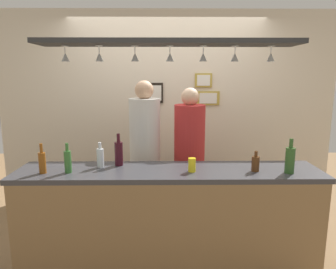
{
  "coord_description": "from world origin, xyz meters",
  "views": [
    {
      "loc": [
        -0.04,
        -2.98,
        1.78
      ],
      "look_at": [
        0.0,
        0.1,
        1.19
      ],
      "focal_mm": 32.96,
      "sensor_mm": 36.0,
      "label": 1
    }
  ],
  "objects_px": {
    "picture_frame_crest": "(156,93)",
    "bottle_champagne_green": "(290,160)",
    "person_left_white_patterned_shirt": "(145,143)",
    "picture_frame_lower_pair": "(208,98)",
    "bottle_soda_clear": "(100,157)",
    "person_middle_red_shirt": "(189,147)",
    "drink_can": "(192,165)",
    "bottle_beer_green_import": "(68,161)",
    "bottle_wine_dark_red": "(119,153)",
    "bottle_beer_brown_stubby": "(255,163)",
    "bottle_beer_amber_tall": "(42,162)",
    "picture_frame_upper_small": "(203,80)"
  },
  "relations": [
    {
      "from": "bottle_beer_brown_stubby",
      "to": "bottle_soda_clear",
      "type": "height_order",
      "value": "bottle_soda_clear"
    },
    {
      "from": "bottle_soda_clear",
      "to": "person_middle_red_shirt",
      "type": "bearing_deg",
      "value": 36.34
    },
    {
      "from": "person_left_white_patterned_shirt",
      "to": "bottle_beer_amber_tall",
      "type": "xyz_separation_m",
      "value": [
        -0.82,
        -0.81,
        0.01
      ]
    },
    {
      "from": "bottle_beer_amber_tall",
      "to": "drink_can",
      "type": "distance_m",
      "value": 1.28
    },
    {
      "from": "bottle_soda_clear",
      "to": "bottle_beer_brown_stubby",
      "type": "bearing_deg",
      "value": -5.62
    },
    {
      "from": "drink_can",
      "to": "picture_frame_lower_pair",
      "type": "height_order",
      "value": "picture_frame_lower_pair"
    },
    {
      "from": "bottle_soda_clear",
      "to": "picture_frame_upper_small",
      "type": "bearing_deg",
      "value": 50.6
    },
    {
      "from": "bottle_soda_clear",
      "to": "picture_frame_lower_pair",
      "type": "relative_size",
      "value": 0.77
    },
    {
      "from": "bottle_wine_dark_red",
      "to": "person_left_white_patterned_shirt",
      "type": "bearing_deg",
      "value": 70.26
    },
    {
      "from": "bottle_champagne_green",
      "to": "picture_frame_upper_small",
      "type": "relative_size",
      "value": 1.36
    },
    {
      "from": "drink_can",
      "to": "picture_frame_lower_pair",
      "type": "xyz_separation_m",
      "value": [
        0.33,
        1.47,
        0.47
      ]
    },
    {
      "from": "bottle_beer_green_import",
      "to": "picture_frame_upper_small",
      "type": "height_order",
      "value": "picture_frame_upper_small"
    },
    {
      "from": "bottle_beer_brown_stubby",
      "to": "picture_frame_lower_pair",
      "type": "xyz_separation_m",
      "value": [
        -0.22,
        1.46,
        0.46
      ]
    },
    {
      "from": "bottle_soda_clear",
      "to": "bottle_beer_amber_tall",
      "type": "bearing_deg",
      "value": -159.38
    },
    {
      "from": "person_left_white_patterned_shirt",
      "to": "bottle_beer_brown_stubby",
      "type": "xyz_separation_m",
      "value": [
        1.01,
        -0.77,
        -0.02
      ]
    },
    {
      "from": "bottle_beer_amber_tall",
      "to": "picture_frame_lower_pair",
      "type": "xyz_separation_m",
      "value": [
        1.61,
        1.5,
        0.43
      ]
    },
    {
      "from": "person_middle_red_shirt",
      "to": "picture_frame_crest",
      "type": "xyz_separation_m",
      "value": [
        -0.39,
        0.69,
        0.56
      ]
    },
    {
      "from": "drink_can",
      "to": "bottle_champagne_green",
      "type": "bearing_deg",
      "value": -3.09
    },
    {
      "from": "bottle_champagne_green",
      "to": "picture_frame_lower_pair",
      "type": "relative_size",
      "value": 1.0
    },
    {
      "from": "person_middle_red_shirt",
      "to": "bottle_soda_clear",
      "type": "height_order",
      "value": "person_middle_red_shirt"
    },
    {
      "from": "person_left_white_patterned_shirt",
      "to": "picture_frame_lower_pair",
      "type": "height_order",
      "value": "person_left_white_patterned_shirt"
    },
    {
      "from": "bottle_champagne_green",
      "to": "picture_frame_lower_pair",
      "type": "bearing_deg",
      "value": 108.13
    },
    {
      "from": "picture_frame_lower_pair",
      "to": "drink_can",
      "type": "bearing_deg",
      "value": -102.79
    },
    {
      "from": "bottle_beer_green_import",
      "to": "drink_can",
      "type": "distance_m",
      "value": 1.07
    },
    {
      "from": "picture_frame_crest",
      "to": "bottle_champagne_green",
      "type": "bearing_deg",
      "value": -52.23
    },
    {
      "from": "bottle_champagne_green",
      "to": "picture_frame_lower_pair",
      "type": "distance_m",
      "value": 1.65
    },
    {
      "from": "picture_frame_upper_small",
      "to": "picture_frame_crest",
      "type": "height_order",
      "value": "picture_frame_upper_small"
    },
    {
      "from": "bottle_wine_dark_red",
      "to": "bottle_soda_clear",
      "type": "xyz_separation_m",
      "value": [
        -0.16,
        -0.06,
        -0.03
      ]
    },
    {
      "from": "person_middle_red_shirt",
      "to": "bottle_wine_dark_red",
      "type": "bearing_deg",
      "value": -140.66
    },
    {
      "from": "picture_frame_upper_small",
      "to": "bottle_beer_amber_tall",
      "type": "bearing_deg",
      "value": -135.92
    },
    {
      "from": "bottle_champagne_green",
      "to": "picture_frame_upper_small",
      "type": "bearing_deg",
      "value": 110.32
    },
    {
      "from": "bottle_wine_dark_red",
      "to": "picture_frame_crest",
      "type": "height_order",
      "value": "picture_frame_crest"
    },
    {
      "from": "person_middle_red_shirt",
      "to": "bottle_beer_green_import",
      "type": "height_order",
      "value": "person_middle_red_shirt"
    },
    {
      "from": "bottle_soda_clear",
      "to": "picture_frame_crest",
      "type": "xyz_separation_m",
      "value": [
        0.48,
        1.33,
        0.51
      ]
    },
    {
      "from": "bottle_soda_clear",
      "to": "drink_can",
      "type": "distance_m",
      "value": 0.83
    },
    {
      "from": "person_middle_red_shirt",
      "to": "picture_frame_crest",
      "type": "distance_m",
      "value": 0.97
    },
    {
      "from": "person_middle_red_shirt",
      "to": "drink_can",
      "type": "bearing_deg",
      "value": -93.04
    },
    {
      "from": "person_left_white_patterned_shirt",
      "to": "drink_can",
      "type": "xyz_separation_m",
      "value": [
        0.45,
        -0.78,
        -0.03
      ]
    },
    {
      "from": "bottle_champagne_green",
      "to": "picture_frame_crest",
      "type": "distance_m",
      "value": 1.98
    },
    {
      "from": "bottle_beer_amber_tall",
      "to": "bottle_beer_green_import",
      "type": "height_order",
      "value": "same"
    },
    {
      "from": "bottle_beer_green_import",
      "to": "bottle_beer_brown_stubby",
      "type": "distance_m",
      "value": 1.62
    },
    {
      "from": "person_left_white_patterned_shirt",
      "to": "picture_frame_upper_small",
      "type": "relative_size",
      "value": 7.86
    },
    {
      "from": "person_left_white_patterned_shirt",
      "to": "bottle_wine_dark_red",
      "type": "bearing_deg",
      "value": -109.74
    },
    {
      "from": "drink_can",
      "to": "picture_frame_lower_pair",
      "type": "relative_size",
      "value": 0.41
    },
    {
      "from": "bottle_wine_dark_red",
      "to": "picture_frame_upper_small",
      "type": "bearing_deg",
      "value": 53.74
    },
    {
      "from": "bottle_beer_green_import",
      "to": "picture_frame_crest",
      "type": "bearing_deg",
      "value": 64.13
    },
    {
      "from": "person_left_white_patterned_shirt",
      "to": "picture_frame_upper_small",
      "type": "bearing_deg",
      "value": 43.74
    },
    {
      "from": "bottle_champagne_green",
      "to": "bottle_beer_brown_stubby",
      "type": "distance_m",
      "value": 0.29
    },
    {
      "from": "bottle_beer_green_import",
      "to": "drink_can",
      "type": "xyz_separation_m",
      "value": [
        1.06,
        0.01,
        -0.04
      ]
    },
    {
      "from": "bottle_champagne_green",
      "to": "picture_frame_crest",
      "type": "bearing_deg",
      "value": 127.77
    }
  ]
}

